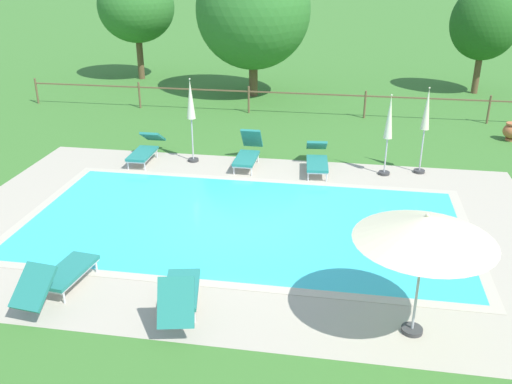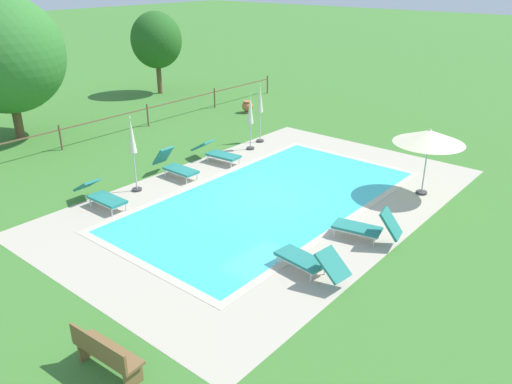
# 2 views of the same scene
# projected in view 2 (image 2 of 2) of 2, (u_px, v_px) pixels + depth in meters

# --- Properties ---
(ground_plane) EXTENTS (160.00, 160.00, 0.00)m
(ground_plane) POSITION_uv_depth(u_px,v_px,m) (270.00, 200.00, 16.44)
(ground_plane) COLOR #3D752D
(pool_deck_paving) EXTENTS (13.88, 8.95, 0.01)m
(pool_deck_paving) POSITION_uv_depth(u_px,v_px,m) (270.00, 199.00, 16.44)
(pool_deck_paving) COLOR #B2A893
(pool_deck_paving) RESTS_ON ground
(swimming_pool_water) EXTENTS (10.05, 5.12, 0.01)m
(swimming_pool_water) POSITION_uv_depth(u_px,v_px,m) (270.00, 199.00, 16.44)
(swimming_pool_water) COLOR #38C6D1
(swimming_pool_water) RESTS_ON ground
(pool_coping_rim) EXTENTS (10.53, 5.60, 0.01)m
(pool_coping_rim) POSITION_uv_depth(u_px,v_px,m) (270.00, 199.00, 16.43)
(pool_coping_rim) COLOR #C0B59F
(pool_coping_rim) RESTS_ON ground
(sun_lounger_north_near_steps) EXTENTS (0.61, 2.05, 0.77)m
(sun_lounger_north_near_steps) POSITION_uv_depth(u_px,v_px,m) (101.00, 195.00, 15.86)
(sun_lounger_north_near_steps) COLOR #237A70
(sun_lounger_north_near_steps) RESTS_ON ground
(sun_lounger_north_mid) EXTENTS (0.83, 2.04, 0.86)m
(sun_lounger_north_mid) POSITION_uv_depth(u_px,v_px,m) (310.00, 261.00, 12.28)
(sun_lounger_north_mid) COLOR #237A70
(sun_lounger_north_mid) RESTS_ON ground
(sun_lounger_north_far) EXTENTS (0.61, 1.86, 0.99)m
(sun_lounger_north_far) POSITION_uv_depth(u_px,v_px,m) (176.00, 166.00, 18.11)
(sun_lounger_north_far) COLOR #237A70
(sun_lounger_north_far) RESTS_ON ground
(sun_lounger_north_end) EXTENTS (0.96, 1.91, 1.01)m
(sun_lounger_north_end) POSITION_uv_depth(u_px,v_px,m) (367.00, 227.00, 13.83)
(sun_lounger_north_end) COLOR #237A70
(sun_lounger_north_end) RESTS_ON ground
(sun_lounger_south_near_corner) EXTENTS (0.78, 2.09, 0.77)m
(sun_lounger_south_near_corner) POSITION_uv_depth(u_px,v_px,m) (217.00, 153.00, 19.52)
(sun_lounger_south_near_corner) COLOR #237A70
(sun_lounger_south_near_corner) RESTS_ON ground
(patio_umbrella_open_foreground) EXTENTS (2.24, 2.24, 2.21)m
(patio_umbrella_open_foreground) POSITION_uv_depth(u_px,v_px,m) (429.00, 137.00, 16.09)
(patio_umbrella_open_foreground) COLOR #383838
(patio_umbrella_open_foreground) RESTS_ON ground
(patio_umbrella_closed_row_west) EXTENTS (0.32, 0.32, 2.34)m
(patio_umbrella_closed_row_west) POSITION_uv_depth(u_px,v_px,m) (250.00, 114.00, 20.41)
(patio_umbrella_closed_row_west) COLOR #383838
(patio_umbrella_closed_row_west) RESTS_ON ground
(patio_umbrella_closed_row_mid_west) EXTENTS (0.32, 0.32, 2.54)m
(patio_umbrella_closed_row_mid_west) POSITION_uv_depth(u_px,v_px,m) (132.00, 142.00, 16.42)
(patio_umbrella_closed_row_mid_west) COLOR #383838
(patio_umbrella_closed_row_mid_west) RESTS_ON ground
(patio_umbrella_closed_row_centre) EXTENTS (0.32, 0.32, 2.50)m
(patio_umbrella_closed_row_centre) POSITION_uv_depth(u_px,v_px,m) (260.00, 104.00, 21.25)
(patio_umbrella_closed_row_centre) COLOR #383838
(patio_umbrella_closed_row_centre) RESTS_ON ground
(wooden_bench_lawn_side) EXTENTS (0.54, 1.52, 0.87)m
(wooden_bench_lawn_side) POSITION_uv_depth(u_px,v_px,m) (105.00, 353.00, 9.21)
(wooden_bench_lawn_side) COLOR brown
(wooden_bench_lawn_side) RESTS_ON ground
(terracotta_urn_near_fence) EXTENTS (0.58, 0.58, 0.61)m
(terracotta_urn_near_fence) POSITION_uv_depth(u_px,v_px,m) (247.00, 106.00, 26.21)
(terracotta_urn_near_fence) COLOR #B7663D
(terracotta_urn_near_fence) RESTS_ON ground
(perimeter_fence) EXTENTS (22.51, 0.08, 1.05)m
(perimeter_fence) POSITION_uv_depth(u_px,v_px,m) (107.00, 121.00, 22.23)
(perimeter_fence) COLOR brown
(perimeter_fence) RESTS_ON ground
(tree_west_mid) EXTENTS (2.90, 2.90, 4.65)m
(tree_west_mid) POSITION_uv_depth(u_px,v_px,m) (156.00, 40.00, 29.21)
(tree_west_mid) COLOR brown
(tree_west_mid) RESTS_ON ground
(tree_centre) EXTENTS (4.78, 4.78, 5.99)m
(tree_centre) POSITION_uv_depth(u_px,v_px,m) (5.00, 55.00, 20.94)
(tree_centre) COLOR brown
(tree_centre) RESTS_ON ground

